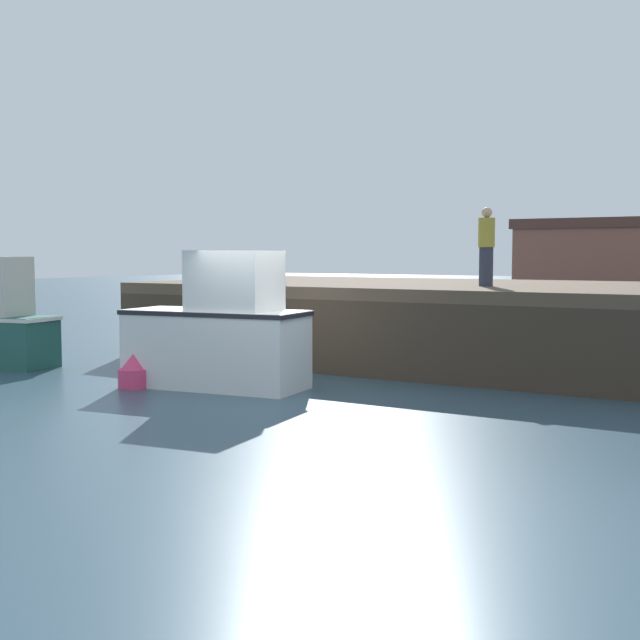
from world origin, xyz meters
TOP-DOWN VIEW (x-y plane):
  - ground at (0.00, 0.00)m, footprint 120.00×160.00m
  - pier at (1.29, 5.54)m, footprint 14.92×7.19m
  - fishing_boat_near_right at (-1.26, 0.13)m, footprint 3.50×1.78m
  - dockworker at (2.03, 4.83)m, footprint 0.34×0.34m
  - warehouse at (-1.44, 31.55)m, footprint 9.10×4.26m
  - mooring_buoy_foreground at (-2.60, -0.71)m, footprint 0.56×0.56m

SIDE VIEW (x-z plane):
  - ground at x=0.00m, z-range -0.10..0.00m
  - mooring_buoy_foreground at x=-2.60m, z-range -0.03..0.59m
  - fishing_boat_near_right at x=-1.26m, z-range -0.23..2.27m
  - pier at x=1.29m, z-range 0.59..2.35m
  - warehouse at x=-1.44m, z-range 0.02..4.22m
  - dockworker at x=2.03m, z-range 1.77..3.40m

